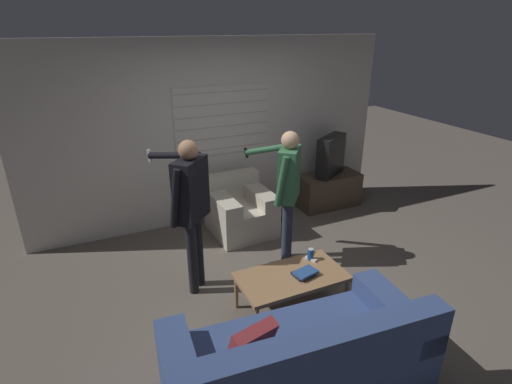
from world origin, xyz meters
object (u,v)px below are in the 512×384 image
Objects in this scene: soda_can at (311,254)px; person_left_standing at (190,199)px; coffee_table at (292,278)px; spare_remote at (311,259)px; floor_fan at (280,206)px; couch_blue at (299,363)px; person_right_standing at (288,182)px; book_stack at (304,273)px; tv at (331,156)px; armchair_beige at (240,210)px.

person_left_standing is at bearing 151.79° from soda_can.
spare_remote is at bearing 26.00° from coffee_table.
soda_can reaches higher than floor_fan.
couch_blue is 1.84m from person_left_standing.
person_right_standing reaches higher than book_stack.
couch_blue is 4.82× the size of floor_fan.
floor_fan is at bearing 68.65° from book_stack.
tv is 1.11m from floor_fan.
book_stack reaches higher than spare_remote.
armchair_beige is 1.19m from person_right_standing.
person_left_standing reaches higher than floor_fan.
coffee_table is 0.37m from soda_can.
tv is 2.52× the size of book_stack.
couch_blue is 2.39× the size of armchair_beige.
person_right_standing is (0.83, 1.74, 0.72)m from couch_blue.
coffee_table is 0.63× the size of person_left_standing.
book_stack is (0.88, -0.80, -0.63)m from person_left_standing.
book_stack reaches higher than coffee_table.
spare_remote is at bearing 92.91° from armchair_beige.
couch_blue is at bearing -125.35° from soda_can.
tv is 2.83m from person_left_standing.
couch_blue is 1.29× the size of person_right_standing.
tv is at bearing -175.12° from armchair_beige.
soda_can is at bearing 47.01° from book_stack.
spare_remote is at bearing -74.10° from person_left_standing.
soda_can is at bearing 92.96° from armchair_beige.
couch_blue is 2.06m from person_right_standing.
person_right_standing is at bearing 83.08° from soda_can.
armchair_beige is 0.68m from floor_fan.
book_stack is 0.58× the size of floor_fan.
floor_fan is at bearing 47.07° from spare_remote.
person_right_standing is at bearing 7.93° from tv.
person_left_standing is at bearing 125.93° from spare_remote.
person_left_standing is 3.87× the size of floor_fan.
couch_blue reaches higher than armchair_beige.
coffee_table is at bearing 68.54° from couch_blue.
soda_can is at bearing -107.69° from floor_fan.
couch_blue is at bearing -115.96° from coffee_table.
tv is at bearing -19.71° from person_left_standing.
person_right_standing is (-1.37, -1.12, 0.19)m from tv.
floor_fan is (0.45, 0.99, -0.81)m from person_right_standing.
coffee_table is (-0.18, -1.78, 0.06)m from armchair_beige.
tv is (2.20, 2.86, 0.53)m from couch_blue.
person_right_standing is 12.03× the size of spare_remote.
person_right_standing is at bearing -114.43° from floor_fan.
person_left_standing is at bearing -5.73° from tv.
person_left_standing reaches higher than tv.
floor_fan is at bearing 65.18° from coffee_table.
person_right_standing reaches higher than coffee_table.
coffee_table is 0.14m from book_stack.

